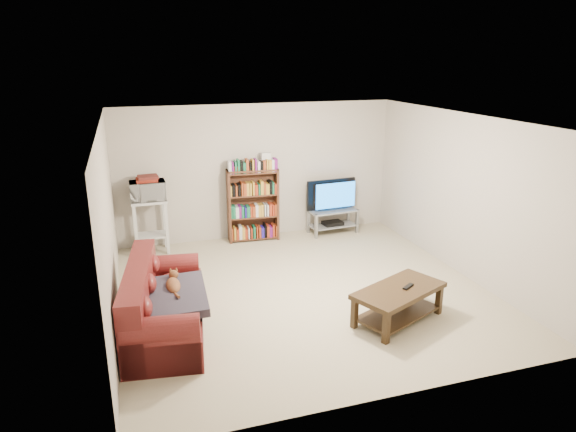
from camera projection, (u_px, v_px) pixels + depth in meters
name	position (u px, v px, depth m)	size (l,w,h in m)	color
floor	(303.00, 291.00, 7.27)	(5.00, 5.00, 0.00)	beige
ceiling	(305.00, 120.00, 6.55)	(5.00, 5.00, 0.00)	white
wall_back	(258.00, 172.00, 9.18)	(5.00, 5.00, 0.00)	beige
wall_front	(395.00, 285.00, 4.64)	(5.00, 5.00, 0.00)	beige
wall_left	(109.00, 228.00, 6.19)	(5.00, 5.00, 0.00)	beige
wall_right	(462.00, 195.00, 7.63)	(5.00, 5.00, 0.00)	beige
sofa	(160.00, 308.00, 6.12)	(1.10, 2.06, 0.84)	maroon
blanket	(173.00, 297.00, 5.96)	(0.76, 0.98, 0.10)	#312C37
cat	(173.00, 286.00, 6.11)	(0.21, 0.54, 0.16)	brown
coffee_table	(398.00, 298.00, 6.37)	(1.34, 1.04, 0.44)	#322111
remote	(408.00, 286.00, 6.36)	(0.20, 0.05, 0.02)	black
tv_stand	(333.00, 217.00, 9.56)	(0.93, 0.47, 0.45)	#999EA3
television	(333.00, 195.00, 9.43)	(0.97, 0.13, 0.56)	black
dvd_player	(333.00, 223.00, 9.59)	(0.36, 0.25, 0.06)	black
bookshelf	(253.00, 204.00, 9.10)	(0.92, 0.34, 1.30)	#4E2B1B
shelf_clutter	(258.00, 163.00, 8.91)	(0.67, 0.22, 0.28)	silver
microwave_stand	(150.00, 219.00, 8.53)	(0.58, 0.43, 0.92)	silver
microwave	(148.00, 191.00, 8.38)	(0.57, 0.38, 0.31)	silver
game_boxes	(147.00, 180.00, 8.33)	(0.33, 0.29, 0.05)	maroon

